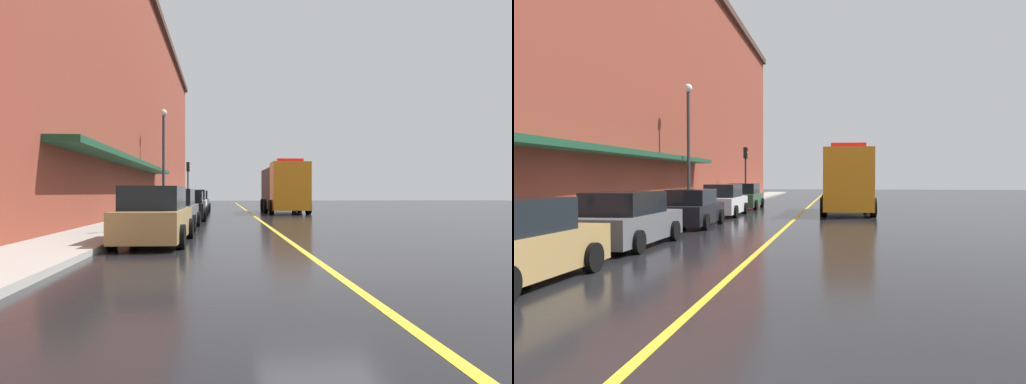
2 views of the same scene
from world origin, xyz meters
The scene contains 14 objects.
ground_plane centered at (0.00, 25.00, 0.00)m, with size 112.00×112.00×0.00m, color black.
sidewalk_left centered at (-6.20, 25.00, 0.07)m, with size 2.40×70.00×0.15m, color #9E9B93.
lane_center_stripe centered at (0.00, 25.00, 0.00)m, with size 0.16×70.00×0.01m, color gold.
brick_building_left centered at (-12.96, 24.00, 8.35)m, with size 12.30×64.00×16.69m.
parked_car_0 centered at (-3.93, 4.06, 0.77)m, with size 2.00×4.46×1.64m.
parked_car_1 centered at (-4.01, 9.36, 0.76)m, with size 2.05×4.53×1.62m.
parked_car_2 centered at (-3.86, 15.25, 0.73)m, with size 2.04×4.26×1.55m.
parked_car_3 centered at (-3.92, 21.08, 0.79)m, with size 1.98×4.37×1.68m.
parked_car_4 centered at (-4.02, 27.19, 0.78)m, with size 2.11×4.42×1.66m.
utility_truck centered at (2.55, 23.95, 1.81)m, with size 2.99×7.74×3.81m.
parking_meter_0 centered at (-5.35, 27.26, 1.06)m, with size 0.14×0.18×1.33m.
parking_meter_1 centered at (-5.35, 6.24, 1.06)m, with size 0.14×0.18×1.33m.
street_lamp_left centered at (-5.95, 21.29, 4.40)m, with size 0.44×0.44×6.94m.
traffic_light_near centered at (-5.29, 33.95, 3.16)m, with size 0.38×0.36×4.30m.
Camera 1 is at (-2.00, -8.84, 1.44)m, focal length 31.17 mm.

